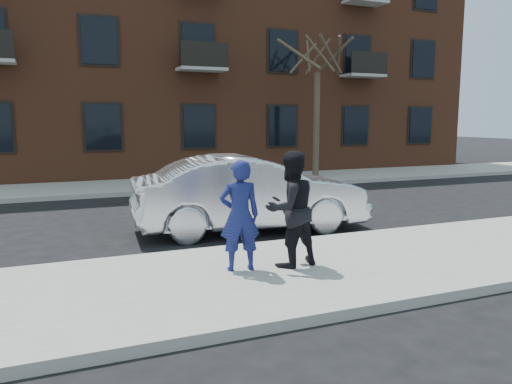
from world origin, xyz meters
name	(u,v)px	position (x,y,z in m)	size (l,w,h in m)	color
ground	(397,259)	(0.00, 0.00, 0.00)	(100.00, 100.00, 0.00)	black
near_sidewalk	(407,259)	(0.00, -0.25, 0.07)	(50.00, 3.50, 0.15)	gray
near_curb	(349,237)	(0.00, 1.55, 0.07)	(50.00, 0.10, 0.15)	#999691
far_sidewalk	(210,183)	(0.00, 11.25, 0.07)	(50.00, 3.50, 0.15)	gray
far_curb	(225,189)	(0.00, 9.45, 0.07)	(50.00, 0.10, 0.15)	#999691
apartment_building	(206,46)	(2.00, 18.00, 6.16)	(24.30, 10.30, 12.30)	brown
street_tree	(318,43)	(4.50, 11.00, 5.52)	(3.60, 3.60, 6.80)	#3C3023
silver_sedan	(250,194)	(-1.58, 3.16, 0.85)	(1.80, 5.16, 1.70)	silver
man_hoodie	(240,216)	(-3.00, 0.06, 1.02)	(0.69, 0.55, 1.74)	navy
man_peacoat	(290,209)	(-2.17, -0.03, 1.08)	(1.01, 0.84, 1.85)	black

